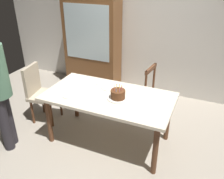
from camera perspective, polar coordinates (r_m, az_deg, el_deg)
The scene contains 11 objects.
ground at distance 3.67m, azimuth -0.73°, elevation -11.85°, with size 6.40×6.40×0.00m, color #9E9384.
back_wall at distance 4.70m, azimuth 8.78°, elevation 14.58°, with size 6.40×0.10×2.60m, color beige.
dining_table at distance 3.28m, azimuth -0.80°, elevation -2.75°, with size 1.75×0.93×0.76m.
birthday_cake at distance 3.13m, azimuth 1.43°, elevation -1.28°, with size 0.28×0.28×0.19m.
plate_near_celebrant at distance 3.29m, azimuth -10.00°, elevation -1.28°, with size 0.22×0.22×0.01m, color white.
plate_far_side at distance 3.44m, azimuth -0.71°, elevation 0.51°, with size 0.22×0.22×0.01m, color white.
fork_near_celebrant at distance 3.39m, azimuth -12.11°, elevation -0.66°, with size 0.18×0.02×0.01m, color silver.
fork_far_side at distance 3.52m, azimuth -2.96°, elevation 1.07°, with size 0.18×0.02×0.01m, color silver.
chair_spindle_back at distance 3.97m, azimuth 6.54°, elevation -0.77°, with size 0.48×0.48×0.95m.
chair_upholstered at distance 4.03m, azimuth -16.98°, elevation -0.24°, with size 0.50×0.50×0.95m.
china_cabinet at distance 4.90m, azimuth -4.70°, elevation 11.14°, with size 1.10×0.45×1.90m.
Camera 1 is at (1.18, -2.58, 2.33)m, focal length 38.18 mm.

